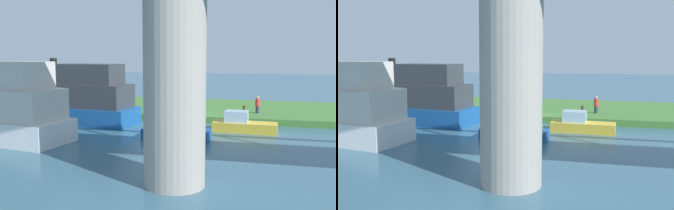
# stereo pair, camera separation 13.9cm
# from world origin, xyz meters

# --- Properties ---
(ground_plane) EXTENTS (160.00, 160.00, 0.00)m
(ground_plane) POSITION_xyz_m (0.00, 0.00, 0.00)
(ground_plane) COLOR #386075
(grassy_bank) EXTENTS (80.00, 12.00, 0.50)m
(grassy_bank) POSITION_xyz_m (0.00, -6.00, 0.25)
(grassy_bank) COLOR #427533
(grassy_bank) RESTS_ON ground
(bridge_pylon) EXTENTS (2.47, 2.47, 9.76)m
(bridge_pylon) POSITION_xyz_m (-2.21, 14.19, 4.88)
(bridge_pylon) COLOR #9E998E
(bridge_pylon) RESTS_ON ground
(person_on_bank) EXTENTS (0.43, 0.43, 1.39)m
(person_on_bank) POSITION_xyz_m (-5.10, -2.97, 1.20)
(person_on_bank) COLOR #2D334C
(person_on_bank) RESTS_ON grassy_bank
(mooring_post) EXTENTS (0.20, 0.20, 0.86)m
(mooring_post) POSITION_xyz_m (-4.14, -0.82, 0.93)
(mooring_post) COLOR brown
(mooring_post) RESTS_ON grassy_bank
(houseboat_blue) EXTENTS (4.36, 1.74, 1.43)m
(houseboat_blue) POSITION_xyz_m (-4.25, 2.60, 0.51)
(houseboat_blue) COLOR gold
(houseboat_blue) RESTS_ON ground
(motorboat_white) EXTENTS (4.26, 1.70, 1.40)m
(motorboat_white) POSITION_xyz_m (-0.24, 5.96, 0.50)
(motorboat_white) COLOR #195199
(motorboat_white) RESTS_ON ground
(skiff_small) EXTENTS (10.06, 4.48, 4.97)m
(skiff_small) POSITION_xyz_m (8.20, 2.12, 1.84)
(skiff_small) COLOR #195199
(skiff_small) RESTS_ON ground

